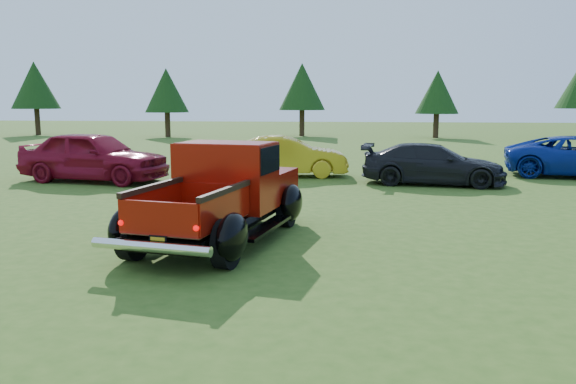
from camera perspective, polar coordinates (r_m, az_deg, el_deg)
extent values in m
plane|color=#305117|center=(8.54, 2.21, -6.77)|extent=(120.00, 120.00, 0.00)
cylinder|color=#332114|center=(44.42, -24.09, 6.52)|extent=(0.36, 0.36, 1.87)
cone|color=black|center=(44.41, -24.31, 9.87)|extent=(3.33, 3.33, 3.33)
cylinder|color=#332114|center=(39.31, -12.13, 6.71)|extent=(0.36, 0.36, 1.66)
cone|color=black|center=(39.29, -12.24, 10.07)|extent=(2.94, 2.94, 2.94)
cylinder|color=#332114|center=(39.38, 1.42, 7.02)|extent=(0.36, 0.36, 1.80)
cone|color=black|center=(39.37, 1.44, 10.66)|extent=(3.20, 3.20, 3.20)
cylinder|color=#332114|center=(38.60, 14.80, 6.52)|extent=(0.36, 0.36, 1.58)
cone|color=black|center=(38.57, 14.93, 9.79)|extent=(2.82, 2.82, 2.82)
cylinder|color=black|center=(8.69, -15.48, -4.38)|extent=(0.34, 0.74, 0.71)
cylinder|color=black|center=(7.99, -6.25, -5.28)|extent=(0.34, 0.74, 0.71)
cylinder|color=black|center=(11.15, -7.58, -1.20)|extent=(0.34, 0.74, 0.71)
cylinder|color=black|center=(10.61, -0.11, -1.64)|extent=(0.34, 0.74, 0.71)
cube|color=black|center=(9.59, -6.92, -2.59)|extent=(1.99, 4.35, 0.18)
cube|color=maroon|center=(10.87, -3.79, 0.79)|extent=(1.73, 1.59, 0.55)
cube|color=silver|center=(11.51, -2.57, 1.22)|extent=(1.41, 0.31, 0.45)
cube|color=maroon|center=(9.76, -6.25, 1.61)|extent=(1.75, 1.30, 1.16)
cube|color=black|center=(9.73, -6.28, 3.43)|extent=(1.77, 1.22, 0.45)
cube|color=maroon|center=(9.71, -6.30, 4.85)|extent=(1.66, 1.20, 0.07)
cube|color=brown|center=(8.58, -9.98, -3.02)|extent=(1.51, 1.97, 0.04)
cube|color=maroon|center=(8.82, -13.50, -1.27)|extent=(0.37, 1.76, 0.46)
cube|color=maroon|center=(8.28, -6.31, -1.74)|extent=(0.37, 1.76, 0.46)
cube|color=maroon|center=(9.32, -7.52, -0.54)|extent=(1.19, 0.26, 0.46)
cube|color=maroon|center=(7.77, -13.03, -2.64)|extent=(1.19, 0.27, 0.46)
cube|color=black|center=(8.78, -13.57, 0.51)|extent=(0.40, 1.77, 0.08)
cube|color=black|center=(8.23, -6.34, 0.15)|extent=(0.40, 1.77, 0.08)
ellipsoid|color=black|center=(8.72, -16.01, -3.65)|extent=(0.58, 1.00, 0.78)
ellipsoid|color=black|center=(7.93, -5.67, -4.58)|extent=(0.58, 1.00, 0.78)
ellipsoid|color=black|center=(11.16, -8.00, -0.63)|extent=(0.58, 1.00, 0.78)
ellipsoid|color=black|center=(10.56, 0.35, -1.10)|extent=(0.58, 1.00, 0.78)
cube|color=black|center=(9.95, -11.48, -2.92)|extent=(0.62, 1.89, 0.05)
cube|color=black|center=(9.27, -2.22, -3.62)|extent=(0.62, 1.89, 0.05)
cylinder|color=silver|center=(7.66, -13.77, -5.44)|extent=(1.74, 0.46, 0.14)
cube|color=black|center=(7.80, -13.08, -4.81)|extent=(0.27, 0.06, 0.13)
cube|color=gold|center=(7.79, -13.11, -4.82)|extent=(0.21, 0.05, 0.09)
sphere|color=#CC0505|center=(8.06, -16.61, -3.01)|extent=(0.08, 0.08, 0.08)
sphere|color=#CC0505|center=(7.50, -9.32, -3.65)|extent=(0.08, 0.08, 0.08)
imported|color=maroon|center=(17.62, -19.13, 3.46)|extent=(4.67, 2.49, 1.51)
imported|color=gold|center=(17.82, -0.20, 3.64)|extent=(3.99, 1.78, 1.27)
imported|color=black|center=(16.61, 14.51, 2.77)|extent=(4.20, 2.13, 1.17)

